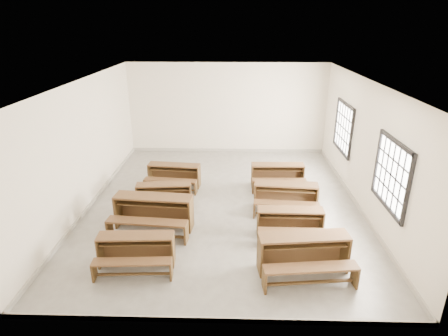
{
  "coord_description": "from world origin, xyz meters",
  "views": [
    {
      "loc": [
        0.24,
        -8.9,
        4.51
      ],
      "look_at": [
        0.0,
        0.0,
        1.0
      ],
      "focal_mm": 30.0,
      "sensor_mm": 36.0,
      "label": 1
    }
  ],
  "objects_px": {
    "desk_set_0": "(136,249)",
    "desk_set_3": "(174,174)",
    "desk_set_1": "(153,210)",
    "desk_set_4": "(304,252)",
    "desk_set_6": "(286,195)",
    "desk_set_2": "(164,194)",
    "desk_set_5": "(290,221)",
    "desk_set_7": "(278,174)"
  },
  "relations": [
    {
      "from": "desk_set_4",
      "to": "desk_set_2",
      "type": "bearing_deg",
      "value": 134.01
    },
    {
      "from": "desk_set_0",
      "to": "desk_set_4",
      "type": "xyz_separation_m",
      "value": [
        3.23,
        -0.1,
        0.06
      ]
    },
    {
      "from": "desk_set_2",
      "to": "desk_set_1",
      "type": "bearing_deg",
      "value": -97.99
    },
    {
      "from": "desk_set_0",
      "to": "desk_set_2",
      "type": "bearing_deg",
      "value": 84.71
    },
    {
      "from": "desk_set_0",
      "to": "desk_set_3",
      "type": "distance_m",
      "value": 3.81
    },
    {
      "from": "desk_set_5",
      "to": "desk_set_7",
      "type": "distance_m",
      "value": 2.71
    },
    {
      "from": "desk_set_2",
      "to": "desk_set_3",
      "type": "relative_size",
      "value": 0.93
    },
    {
      "from": "desk_set_1",
      "to": "desk_set_3",
      "type": "distance_m",
      "value": 2.38
    },
    {
      "from": "desk_set_2",
      "to": "desk_set_6",
      "type": "distance_m",
      "value": 3.11
    },
    {
      "from": "desk_set_4",
      "to": "desk_set_7",
      "type": "relative_size",
      "value": 1.18
    },
    {
      "from": "desk_set_4",
      "to": "desk_set_7",
      "type": "bearing_deg",
      "value": 84.92
    },
    {
      "from": "desk_set_4",
      "to": "desk_set_6",
      "type": "height_order",
      "value": "desk_set_4"
    },
    {
      "from": "desk_set_5",
      "to": "desk_set_6",
      "type": "bearing_deg",
      "value": 88.23
    },
    {
      "from": "desk_set_0",
      "to": "desk_set_1",
      "type": "distance_m",
      "value": 1.43
    },
    {
      "from": "desk_set_1",
      "to": "desk_set_2",
      "type": "xyz_separation_m",
      "value": [
        0.05,
        1.08,
        -0.1
      ]
    },
    {
      "from": "desk_set_3",
      "to": "desk_set_7",
      "type": "bearing_deg",
      "value": 7.56
    },
    {
      "from": "desk_set_4",
      "to": "desk_set_7",
      "type": "distance_m",
      "value": 3.98
    },
    {
      "from": "desk_set_7",
      "to": "desk_set_5",
      "type": "bearing_deg",
      "value": -90.81
    },
    {
      "from": "desk_set_4",
      "to": "desk_set_5",
      "type": "bearing_deg",
      "value": 87.46
    },
    {
      "from": "desk_set_6",
      "to": "desk_set_0",
      "type": "bearing_deg",
      "value": -138.26
    },
    {
      "from": "desk_set_3",
      "to": "desk_set_4",
      "type": "relative_size",
      "value": 0.87
    },
    {
      "from": "desk_set_0",
      "to": "desk_set_1",
      "type": "xyz_separation_m",
      "value": [
        0.05,
        1.43,
        0.08
      ]
    },
    {
      "from": "desk_set_1",
      "to": "desk_set_3",
      "type": "bearing_deg",
      "value": 92.64
    },
    {
      "from": "desk_set_0",
      "to": "desk_set_6",
      "type": "distance_m",
      "value": 4.02
    },
    {
      "from": "desk_set_7",
      "to": "desk_set_1",
      "type": "bearing_deg",
      "value": -142.43
    },
    {
      "from": "desk_set_2",
      "to": "desk_set_3",
      "type": "xyz_separation_m",
      "value": [
        0.06,
        1.29,
        0.03
      ]
    },
    {
      "from": "desk_set_2",
      "to": "desk_set_7",
      "type": "height_order",
      "value": "desk_set_7"
    },
    {
      "from": "desk_set_2",
      "to": "desk_set_5",
      "type": "bearing_deg",
      "value": -29.3
    },
    {
      "from": "desk_set_0",
      "to": "desk_set_7",
      "type": "distance_m",
      "value": 5.0
    },
    {
      "from": "desk_set_0",
      "to": "desk_set_7",
      "type": "relative_size",
      "value": 1.0
    },
    {
      "from": "desk_set_1",
      "to": "desk_set_4",
      "type": "distance_m",
      "value": 3.53
    },
    {
      "from": "desk_set_0",
      "to": "desk_set_2",
      "type": "relative_size",
      "value": 1.03
    },
    {
      "from": "desk_set_1",
      "to": "desk_set_5",
      "type": "relative_size",
      "value": 1.27
    },
    {
      "from": "desk_set_1",
      "to": "desk_set_6",
      "type": "distance_m",
      "value": 3.31
    },
    {
      "from": "desk_set_5",
      "to": "desk_set_7",
      "type": "height_order",
      "value": "desk_set_7"
    },
    {
      "from": "desk_set_3",
      "to": "desk_set_6",
      "type": "xyz_separation_m",
      "value": [
        3.05,
        -1.38,
        0.03
      ]
    },
    {
      "from": "desk_set_5",
      "to": "desk_set_0",
      "type": "bearing_deg",
      "value": -158.87
    },
    {
      "from": "desk_set_4",
      "to": "desk_set_5",
      "type": "xyz_separation_m",
      "value": [
        -0.08,
        1.27,
        -0.07
      ]
    },
    {
      "from": "desk_set_4",
      "to": "desk_set_7",
      "type": "height_order",
      "value": "desk_set_4"
    },
    {
      "from": "desk_set_5",
      "to": "desk_set_6",
      "type": "relative_size",
      "value": 0.89
    },
    {
      "from": "desk_set_0",
      "to": "desk_set_5",
      "type": "relative_size",
      "value": 1.03
    },
    {
      "from": "desk_set_3",
      "to": "desk_set_4",
      "type": "distance_m",
      "value": 4.97
    }
  ]
}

